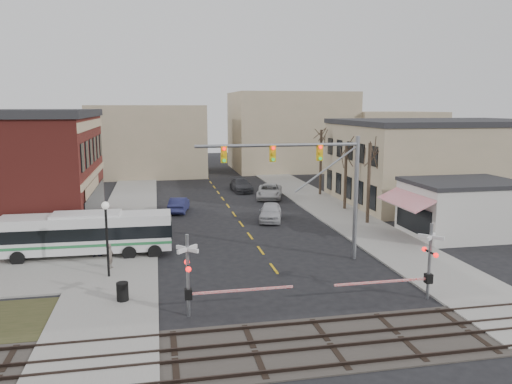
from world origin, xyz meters
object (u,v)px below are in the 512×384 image
transit_bus (87,233)px  pedestrian_near (110,256)px  traffic_signal_mast (314,173)px  pedestrian_far (98,245)px  trash_bin (122,292)px  car_b (179,205)px  street_lamp (106,223)px  rr_crossing_east (422,263)px  car_d (241,185)px  rr_crossing_west (197,276)px  car_c (269,191)px  car_a (270,212)px

transit_bus → pedestrian_near: bearing=-62.0°
traffic_signal_mast → pedestrian_far: 14.81m
trash_bin → car_b: (3.83, 21.73, 0.12)m
street_lamp → pedestrian_far: size_ratio=2.96×
transit_bus → rr_crossing_east: (17.74, -11.14, 0.36)m
car_b → pedestrian_near: bearing=84.2°
car_d → pedestrian_far: pedestrian_far is taller
traffic_signal_mast → rr_crossing_west: bearing=-138.5°
transit_bus → car_c: transit_bus is taller
car_a → car_b: 9.26m
transit_bus → rr_crossing_west: 12.61m
street_lamp → car_b: 18.62m
traffic_signal_mast → trash_bin: 13.49m
car_a → transit_bus: bearing=-135.5°
trash_bin → rr_crossing_west: bearing=-32.7°
rr_crossing_east → car_c: bearing=92.4°
trash_bin → pedestrian_near: 5.51m
car_b → pedestrian_near: 17.03m
car_a → car_b: bearing=161.1°
traffic_signal_mast → rr_crossing_west: (-7.94, -7.02, -3.79)m
traffic_signal_mast → trash_bin: traffic_signal_mast is taller
car_d → pedestrian_far: bearing=-122.1°
street_lamp → trash_bin: bearing=-75.5°
transit_bus → rr_crossing_east: bearing=-32.1°
transit_bus → car_b: 14.72m
traffic_signal_mast → car_c: 22.88m
trash_bin → car_b: size_ratio=0.22×
street_lamp → car_a: bearing=45.2°
rr_crossing_west → car_d: bearing=77.0°
car_b → car_d: bearing=-115.8°
trash_bin → car_c: car_c is taller
car_d → street_lamp: bearing=-116.6°
car_d → pedestrian_far: 27.61m
trash_bin → car_b: bearing=80.0°
transit_bus → pedestrian_far: size_ratio=7.36×
traffic_signal_mast → street_lamp: (-12.56, -0.78, -2.50)m
car_a → pedestrian_near: size_ratio=2.97×
car_a → car_d: size_ratio=0.91×
rr_crossing_west → car_a: 20.46m
trash_bin → traffic_signal_mast: bearing=22.2°
rr_crossing_west → car_a: bearing=67.3°
rr_crossing_east → car_d: bearing=95.7°
trash_bin → car_d: (11.53, 32.13, 0.14)m
rr_crossing_east → car_c: 29.54m
car_d → car_b: bearing=-129.2°
pedestrian_near → car_a: bearing=-34.3°
rr_crossing_west → car_d: size_ratio=1.11×
rr_crossing_east → car_d: size_ratio=1.11×
rr_crossing_west → trash_bin: bearing=147.3°
traffic_signal_mast → rr_crossing_west: 11.26m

